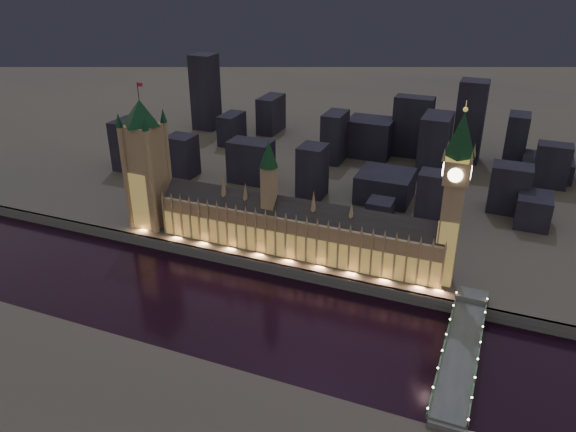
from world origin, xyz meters
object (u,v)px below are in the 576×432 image
at_px(palace_of_westminster, 295,228).
at_px(elizabeth_tower, 455,187).
at_px(victoria_tower, 146,158).
at_px(westminster_bridge, 461,352).

relative_size(palace_of_westminster, elizabeth_tower, 1.75).
height_order(victoria_tower, westminster_bridge, victoria_tower).
bearing_deg(westminster_bridge, victoria_tower, 164.62).
xyz_separation_m(palace_of_westminster, elizabeth_tower, (100.56, 0.19, 46.28)).
height_order(elizabeth_tower, westminster_bridge, elizabeth_tower).
bearing_deg(victoria_tower, palace_of_westminster, -0.09).
distance_m(victoria_tower, elizabeth_tower, 218.29).
bearing_deg(elizabeth_tower, palace_of_westminster, -179.89).
xyz_separation_m(victoria_tower, westminster_bridge, (237.70, -65.36, -55.32)).
distance_m(palace_of_westminster, elizabeth_tower, 110.69).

